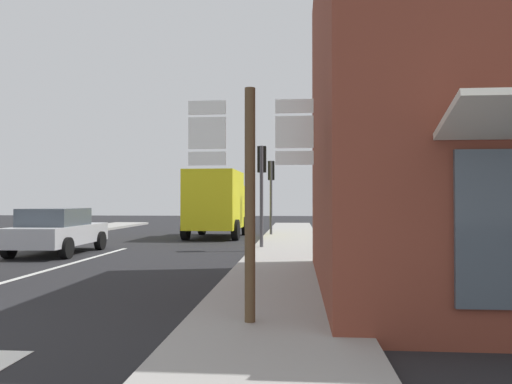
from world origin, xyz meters
The scene contains 8 objects.
ground_plane centered at (0.00, 10.00, 0.00)m, with size 80.00×80.00×0.00m, color #232326.
sidewalk_right centered at (5.82, 8.00, 0.07)m, with size 2.40×44.00×0.14m, color #9E9B96.
lane_centre_stripe centered at (0.00, 6.00, 0.01)m, with size 0.16×12.00×0.01m, color silver.
sedan_far centered at (-1.55, 10.07, 0.76)m, with size 2.05×4.24×1.47m.
delivery_truck centered at (2.42, 17.46, 1.65)m, with size 2.57×5.04×3.05m.
route_sign_post centered at (5.51, 1.14, 1.91)m, with size 1.66×0.14×3.20m.
traffic_light_near_right centered at (4.92, 11.72, 2.66)m, with size 0.30×0.49×3.59m.
traffic_light_far_right centered at (4.92, 18.05, 2.65)m, with size 0.30×0.49×3.58m.
Camera 1 is at (6.12, -5.36, 1.72)m, focal length 34.95 mm.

